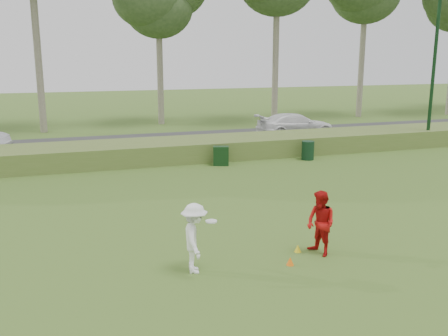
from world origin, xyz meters
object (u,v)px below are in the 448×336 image
object	(u,v)px
cone_yellow	(298,248)
cone_orange	(290,261)
trash_bin	(308,150)
player_red	(321,223)
car_right	(296,125)
lamp_post	(436,41)
utility_cabinet	(221,156)
player_white	(195,238)

from	to	relation	value
cone_yellow	cone_orange	bearing A→B (deg)	-128.52
cone_yellow	trash_bin	world-z (taller)	trash_bin
player_red	car_right	size ratio (longest dim) A/B	0.34
lamp_post	cone_yellow	distance (m)	18.41
player_red	utility_cabinet	world-z (taller)	player_red
car_right	lamp_post	bearing A→B (deg)	-131.05
player_red	cone_orange	distance (m)	1.28
lamp_post	cone_orange	bearing A→B (deg)	-139.40
trash_bin	cone_yellow	bearing A→B (deg)	-118.78
lamp_post	utility_cabinet	xyz separation A→B (m)	(-12.15, -0.98, -5.16)
cone_orange	car_right	bearing A→B (deg)	63.42
utility_cabinet	cone_yellow	bearing A→B (deg)	-78.89
player_white	player_red	xyz separation A→B (m)	(3.24, 0.00, 0.00)
lamp_post	utility_cabinet	world-z (taller)	lamp_post
player_red	utility_cabinet	distance (m)	10.68
player_red	cone_orange	size ratio (longest dim) A/B	8.12
trash_bin	car_right	bearing A→B (deg)	68.89
player_white	car_right	size ratio (longest dim) A/B	0.34
lamp_post	player_red	size ratio (longest dim) A/B	5.00
player_white	cone_yellow	bearing A→B (deg)	-73.73
cone_orange	cone_yellow	size ratio (longest dim) A/B	1.02
player_white	player_red	bearing A→B (deg)	-80.09
player_red	cone_orange	xyz separation A→B (m)	(-0.99, -0.37, -0.72)
lamp_post	trash_bin	bearing A→B (deg)	-172.03
cone_yellow	player_white	bearing A→B (deg)	-173.57
lamp_post	car_right	size ratio (longest dim) A/B	1.71
cone_orange	trash_bin	size ratio (longest dim) A/B	0.23
lamp_post	player_white	size ratio (longest dim) A/B	5.01
cone_yellow	utility_cabinet	xyz separation A→B (m)	(1.29, 10.33, 0.34)
player_white	cone_yellow	world-z (taller)	player_white
cone_yellow	car_right	xyz separation A→B (m)	(7.97, 16.34, 0.66)
player_white	utility_cabinet	size ratio (longest dim) A/B	1.88
player_white	cone_yellow	size ratio (longest dim) A/B	8.30
player_red	player_white	bearing A→B (deg)	-104.14
lamp_post	utility_cabinet	size ratio (longest dim) A/B	9.43
cone_orange	trash_bin	xyz separation A→B (m)	(6.15, 10.89, 0.35)
player_red	car_right	bearing A→B (deg)	141.47
lamp_post	cone_yellow	size ratio (longest dim) A/B	41.61
player_white	trash_bin	bearing A→B (deg)	-28.75
player_white	player_red	distance (m)	3.24
cone_orange	cone_yellow	world-z (taller)	cone_orange
utility_cabinet	player_red	bearing A→B (deg)	-76.29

